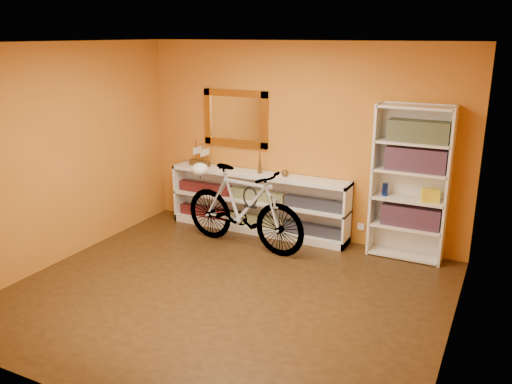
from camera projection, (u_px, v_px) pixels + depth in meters
The scene contains 24 objects.
floor at pixel (227, 293), 5.69m from camera, with size 4.50×4.00×0.01m, color black.
ceiling at pixel (223, 42), 4.94m from camera, with size 4.50×4.00×0.01m, color silver.
back_wall at pixel (300, 142), 7.03m from camera, with size 4.50×0.01×2.60m, color #B4651B.
left_wall at pixel (60, 155), 6.28m from camera, with size 0.01×4.00×2.60m, color #B4651B.
right_wall at pixel (463, 208), 4.35m from camera, with size 0.01×4.00×2.60m, color #B4651B.
gilt_mirror at pixel (235, 118), 7.33m from camera, with size 0.98×0.06×0.78m, color #92621A.
wall_socket at pixel (361, 227), 6.94m from camera, with size 0.09×0.01×0.09m, color silver.
console_unit at pixel (258, 203), 7.35m from camera, with size 2.60×0.35×0.85m, color silver, non-canonical shape.
cd_row_lower at pixel (257, 220), 7.41m from camera, with size 2.50×0.13×0.14m, color black.
cd_row_upper at pixel (257, 195), 7.30m from camera, with size 2.50×0.13×0.14m, color navy.
model_ship at pixel (199, 153), 7.57m from camera, with size 0.31×0.12×0.37m, color #3A2710, non-canonical shape.
toy_car at pixel (228, 169), 7.43m from camera, with size 0.00×0.00×0.00m, color black.
bronze_ornament at pixel (260, 161), 7.16m from camera, with size 0.06×0.06×0.35m, color brown.
decorative_orb at pixel (285, 173), 7.04m from camera, with size 0.09×0.09×0.09m, color brown.
bookcase at pixel (410, 184), 6.35m from camera, with size 0.90×0.30×1.90m, color silver, non-canonical shape.
book_row_a at pixel (411, 216), 6.45m from camera, with size 0.70×0.22×0.26m, color maroon.
book_row_b at pixel (416, 159), 6.24m from camera, with size 0.70×0.22×0.28m, color maroon.
book_row_c at pixel (419, 131), 6.15m from camera, with size 0.70×0.22×0.25m, color #174653.
travel_mug at pixel (385, 189), 6.49m from camera, with size 0.07×0.07×0.16m, color navy.
red_tin at pixel (398, 131), 6.29m from camera, with size 0.15×0.15×0.20m, color maroon.
yellow_bag at pixel (430, 196), 6.24m from camera, with size 0.20×0.13×0.16m, color yellow.
bicycle at pixel (243, 208), 6.78m from camera, with size 1.83×0.47×1.08m, color silver.
helmet at pixel (200, 169), 7.03m from camera, with size 0.23×0.22×0.17m, color white.
u_lock at pixel (250, 197), 6.67m from camera, with size 0.20×0.20×0.02m, color black.
Camera 1 is at (2.57, -4.46, 2.69)m, focal length 37.09 mm.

